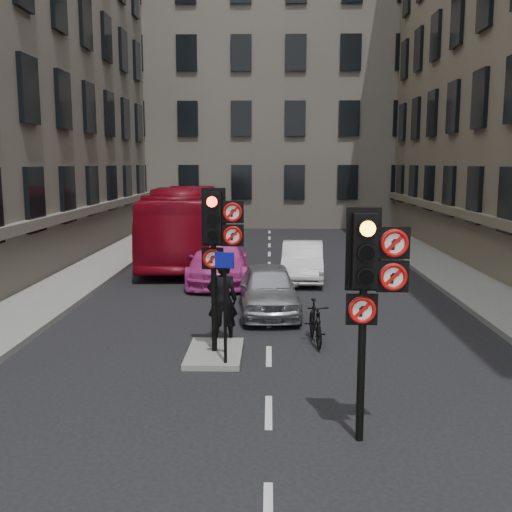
{
  "coord_description": "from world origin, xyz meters",
  "views": [
    {
      "loc": [
        0.01,
        -7.71,
        4.22
      ],
      "look_at": [
        -0.23,
        2.7,
        2.6
      ],
      "focal_mm": 42.0,
      "sensor_mm": 36.0,
      "label": 1
    }
  ],
  "objects_px": {
    "signal_near": "(370,275)",
    "info_sign": "(225,292)",
    "motorcycle": "(315,322)",
    "bus_red": "(185,224)",
    "car_silver": "(269,289)",
    "car_pink": "(219,261)",
    "signal_far": "(217,235)",
    "motorcyclist": "(223,300)",
    "car_white": "(302,261)"
  },
  "relations": [
    {
      "from": "car_white",
      "to": "info_sign",
      "type": "xyz_separation_m",
      "value": [
        -2.11,
        -9.68,
        0.94
      ]
    },
    {
      "from": "signal_near",
      "to": "motorcyclist",
      "type": "distance_m",
      "value": 5.99
    },
    {
      "from": "car_pink",
      "to": "motorcycle",
      "type": "xyz_separation_m",
      "value": [
        2.91,
        -7.41,
        -0.23
      ]
    },
    {
      "from": "car_silver",
      "to": "car_pink",
      "type": "bearing_deg",
      "value": 108.54
    },
    {
      "from": "car_silver",
      "to": "bus_red",
      "type": "bearing_deg",
      "value": 108.04
    },
    {
      "from": "signal_far",
      "to": "car_pink",
      "type": "distance_m",
      "value": 8.67
    },
    {
      "from": "signal_far",
      "to": "motorcycle",
      "type": "distance_m",
      "value": 3.27
    },
    {
      "from": "signal_near",
      "to": "car_white",
      "type": "xyz_separation_m",
      "value": [
        -0.28,
        12.86,
        -1.9
      ]
    },
    {
      "from": "motorcycle",
      "to": "info_sign",
      "type": "distance_m",
      "value": 2.92
    },
    {
      "from": "motorcyclist",
      "to": "car_white",
      "type": "bearing_deg",
      "value": -117.38
    },
    {
      "from": "bus_red",
      "to": "motorcycle",
      "type": "xyz_separation_m",
      "value": [
        4.81,
        -12.38,
        -1.08
      ]
    },
    {
      "from": "motorcycle",
      "to": "bus_red",
      "type": "bearing_deg",
      "value": 106.52
    },
    {
      "from": "car_silver",
      "to": "motorcycle",
      "type": "xyz_separation_m",
      "value": [
        1.11,
        -2.9,
        -0.18
      ]
    },
    {
      "from": "car_silver",
      "to": "motorcycle",
      "type": "bearing_deg",
      "value": -72.37
    },
    {
      "from": "car_pink",
      "to": "motorcyclist",
      "type": "height_order",
      "value": "motorcyclist"
    },
    {
      "from": "bus_red",
      "to": "info_sign",
      "type": "distance_m",
      "value": 14.47
    },
    {
      "from": "motorcycle",
      "to": "motorcyclist",
      "type": "height_order",
      "value": "motorcyclist"
    },
    {
      "from": "bus_red",
      "to": "motorcycle",
      "type": "distance_m",
      "value": 13.32
    },
    {
      "from": "car_pink",
      "to": "info_sign",
      "type": "height_order",
      "value": "info_sign"
    },
    {
      "from": "car_pink",
      "to": "bus_red",
      "type": "xyz_separation_m",
      "value": [
        -1.89,
        4.97,
        0.84
      ]
    },
    {
      "from": "signal_far",
      "to": "motorcycle",
      "type": "xyz_separation_m",
      "value": [
        2.21,
        1.01,
        -2.19
      ]
    },
    {
      "from": "signal_near",
      "to": "info_sign",
      "type": "distance_m",
      "value": 4.1
    },
    {
      "from": "bus_red",
      "to": "car_pink",
      "type": "bearing_deg",
      "value": -72.03
    },
    {
      "from": "car_silver",
      "to": "car_white",
      "type": "bearing_deg",
      "value": 72.91
    },
    {
      "from": "car_silver",
      "to": "car_pink",
      "type": "distance_m",
      "value": 4.86
    },
    {
      "from": "info_sign",
      "to": "car_silver",
      "type": "bearing_deg",
      "value": 94.95
    },
    {
      "from": "car_silver",
      "to": "car_pink",
      "type": "height_order",
      "value": "car_pink"
    },
    {
      "from": "signal_near",
      "to": "info_sign",
      "type": "bearing_deg",
      "value": 126.82
    },
    {
      "from": "signal_near",
      "to": "car_pink",
      "type": "xyz_separation_m",
      "value": [
        -3.3,
        12.42,
        -1.84
      ]
    },
    {
      "from": "car_silver",
      "to": "signal_near",
      "type": "bearing_deg",
      "value": -82.54
    },
    {
      "from": "signal_near",
      "to": "signal_far",
      "type": "height_order",
      "value": "signal_far"
    },
    {
      "from": "car_white",
      "to": "motorcyclist",
      "type": "bearing_deg",
      "value": -103.48
    },
    {
      "from": "info_sign",
      "to": "car_white",
      "type": "bearing_deg",
      "value": 93.32
    },
    {
      "from": "signal_near",
      "to": "motorcycle",
      "type": "distance_m",
      "value": 5.43
    },
    {
      "from": "bus_red",
      "to": "motorcyclist",
      "type": "distance_m",
      "value": 12.51
    },
    {
      "from": "car_pink",
      "to": "info_sign",
      "type": "bearing_deg",
      "value": -86.47
    },
    {
      "from": "signal_near",
      "to": "car_white",
      "type": "height_order",
      "value": "signal_near"
    },
    {
      "from": "signal_far",
      "to": "car_silver",
      "type": "relative_size",
      "value": 0.88
    },
    {
      "from": "bus_red",
      "to": "motorcyclist",
      "type": "xyz_separation_m",
      "value": [
        2.6,
        -12.23,
        -0.59
      ]
    },
    {
      "from": "motorcycle",
      "to": "signal_far",
      "type": "bearing_deg",
      "value": -160.17
    },
    {
      "from": "car_pink",
      "to": "motorcycle",
      "type": "height_order",
      "value": "car_pink"
    },
    {
      "from": "car_silver",
      "to": "car_pink",
      "type": "xyz_separation_m",
      "value": [
        -1.81,
        4.51,
        0.05
      ]
    },
    {
      "from": "signal_near",
      "to": "motorcyclist",
      "type": "bearing_deg",
      "value": 116.7
    },
    {
      "from": "motorcycle",
      "to": "info_sign",
      "type": "height_order",
      "value": "info_sign"
    },
    {
      "from": "car_silver",
      "to": "info_sign",
      "type": "distance_m",
      "value": 4.89
    },
    {
      "from": "car_pink",
      "to": "motorcyclist",
      "type": "xyz_separation_m",
      "value": [
        0.71,
        -7.26,
        0.25
      ]
    },
    {
      "from": "car_white",
      "to": "info_sign",
      "type": "relative_size",
      "value": 1.78
    },
    {
      "from": "signal_far",
      "to": "motorcyclist",
      "type": "height_order",
      "value": "signal_far"
    },
    {
      "from": "motorcycle",
      "to": "motorcyclist",
      "type": "relative_size",
      "value": 0.85
    },
    {
      "from": "signal_near",
      "to": "motorcycle",
      "type": "xyz_separation_m",
      "value": [
        -0.39,
        5.01,
        -2.07
      ]
    }
  ]
}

